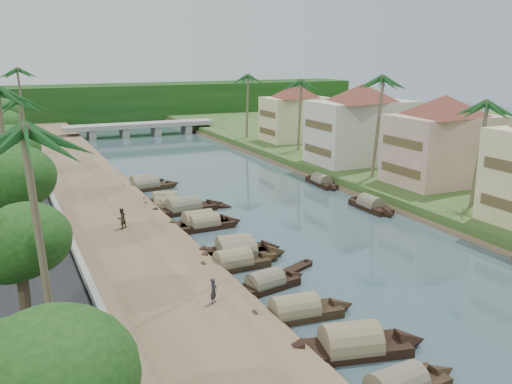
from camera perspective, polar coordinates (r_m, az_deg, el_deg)
name	(u,v)px	position (r m, az deg, el deg)	size (l,w,h in m)	color
ground	(362,259)	(44.60, 10.54, -6.64)	(220.00, 220.00, 0.00)	#364B51
left_bank	(103,213)	(56.67, -15.09, -2.01)	(10.00, 180.00, 0.80)	brown
right_bank	(398,178)	(70.84, 13.98, 1.37)	(16.00, 180.00, 1.20)	#29461C
road	(6,220)	(55.97, -23.71, -2.61)	(8.00, 180.00, 1.40)	black
retaining_wall	(56,208)	(55.96, -19.39, -1.52)	(0.40, 180.00, 1.10)	gray
treeline	(111,102)	(136.66, -14.29, 8.68)	(120.00, 14.00, 8.00)	#0F350E
bridge	(140,127)	(109.62, -11.51, 6.43)	(28.00, 4.00, 2.40)	gray
building_mid	(443,139)	(66.02, 18.16, 5.09)	(14.11, 14.11, 9.70)	#DCA69B
building_far	(361,123)	(76.20, 10.50, 6.83)	(15.59, 15.59, 10.20)	beige
building_distant	(295,112)	(93.71, 3.95, 8.01)	(12.62, 12.62, 9.20)	beige
sampan_1	(350,346)	(31.37, 9.42, -14.99)	(9.01, 3.87, 2.56)	black
sampan_2	(294,312)	(34.64, 3.87, -11.91)	(8.19, 2.31, 2.14)	black
sampan_3	(265,284)	(38.37, 0.92, -9.22)	(7.05, 2.86, 1.91)	black
sampan_4	(233,263)	(41.97, -2.30, -7.14)	(7.59, 2.03, 2.16)	black
sampan_5	(234,251)	(44.50, -2.17, -5.88)	(7.98, 2.95, 2.46)	black
sampan_6	(238,256)	(43.46, -1.84, -6.37)	(8.16, 2.81, 2.37)	black
sampan_7	(204,225)	(51.13, -5.22, -3.29)	(7.66, 2.00, 2.05)	black
sampan_8	(198,223)	(51.65, -5.80, -3.11)	(7.68, 2.13, 2.36)	black
sampan_9	(183,209)	(56.53, -7.28, -1.65)	(9.49, 3.20, 2.34)	black
sampan_10	(169,207)	(57.39, -8.69, -1.47)	(7.52, 4.95, 2.12)	black
sampan_11	(166,201)	(59.55, -9.02, -0.92)	(7.31, 3.76, 2.08)	black
sampan_12	(146,187)	(66.35, -10.97, 0.53)	(8.74, 2.65, 2.07)	black
sampan_13	(141,183)	(68.53, -11.43, 0.93)	(6.71, 2.89, 1.86)	black
sampan_15	(371,206)	(58.35, 11.39, -1.33)	(1.82, 7.58, 2.05)	black
sampan_16	(322,182)	(68.05, 6.57, 1.03)	(1.95, 7.83, 1.93)	black
canoe_1	(292,271)	(41.49, 3.62, -7.88)	(5.26, 3.15, 0.88)	black
canoe_2	(206,206)	(58.44, -5.00, -1.40)	(5.07, 3.51, 0.79)	black
palm_1	(482,106)	(56.36, 21.64, 8.03)	(3.20, 3.20, 11.22)	brown
palm_2	(378,80)	(66.44, 12.12, 10.89)	(3.20, 3.20, 12.96)	brown
palm_3	(300,83)	(83.94, 4.38, 10.84)	(3.20, 3.20, 11.62)	brown
palm_4	(34,135)	(26.29, -21.34, 5.36)	(3.20, 3.20, 12.43)	brown
palm_6	(20,101)	(63.14, -22.50, 8.37)	(3.20, 3.20, 10.88)	brown
palm_7	(247,77)	(96.07, -0.94, 11.41)	(3.20, 3.20, 11.88)	brown
palm_8	(20,71)	(94.44, -22.57, 11.10)	(3.20, 3.20, 12.99)	brown
tree_0	(40,383)	(18.51, -20.78, -17.43)	(4.90, 4.90, 6.83)	#483B29
tree_1	(19,245)	(30.42, -22.63, -4.87)	(4.38, 4.38, 6.75)	#483B29
tree_2	(10,181)	(41.91, -23.42, 1.00)	(5.29, 5.29, 7.81)	#483B29
tree_3	(5,152)	(57.29, -23.83, 3.64)	(5.51, 5.51, 7.37)	#483B29
tree_4	(1,130)	(71.26, -24.11, 5.69)	(4.69, 4.69, 7.40)	#483B29
tree_6	(381,122)	(81.16, 12.40, 6.84)	(4.58, 4.58, 6.70)	#483B29
person_near	(214,291)	(34.58, -4.27, -9.82)	(0.58, 0.38, 1.58)	#23242A
person_far	(121,218)	(49.69, -13.30, -2.59)	(0.86, 0.67, 1.77)	#353425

